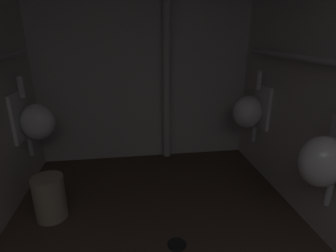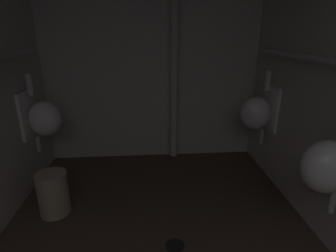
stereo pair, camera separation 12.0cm
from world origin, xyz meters
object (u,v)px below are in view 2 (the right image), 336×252
standpipe_back_wall (174,53)px  urinal_right_far (257,112)px  floor_drain (175,245)px  urinal_right_mid (329,165)px  urinal_left_mid (43,118)px  waste_bin (53,193)px

standpipe_back_wall → urinal_right_far: bearing=-28.4°
floor_drain → urinal_right_mid: bearing=-8.3°
urinal_right_mid → standpipe_back_wall: (-0.80, 1.57, 0.54)m
urinal_left_mid → urinal_right_mid: (2.08, -1.11, 0.00)m
urinal_right_far → standpipe_back_wall: size_ratio=0.32×
urinal_right_mid → waste_bin: size_ratio=2.07×
urinal_right_mid → floor_drain: bearing=171.7°
urinal_left_mid → standpipe_back_wall: bearing=19.9°
standpipe_back_wall → waste_bin: 1.79m
urinal_left_mid → floor_drain: 1.65m
urinal_right_mid → standpipe_back_wall: bearing=117.0°
waste_bin → floor_drain: bearing=-25.4°
standpipe_back_wall → waste_bin: bearing=-138.2°
urinal_left_mid → floor_drain: bearing=-40.1°
urinal_right_far → waste_bin: bearing=-163.9°
urinal_left_mid → urinal_right_mid: size_ratio=1.00×
urinal_right_far → floor_drain: size_ratio=5.39×
urinal_right_mid → standpipe_back_wall: size_ratio=0.32×
urinal_left_mid → floor_drain: urinal_left_mid is taller
urinal_left_mid → waste_bin: size_ratio=2.07×
urinal_right_mid → urinal_right_far: 1.14m
waste_bin → urinal_right_far: bearing=16.1°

